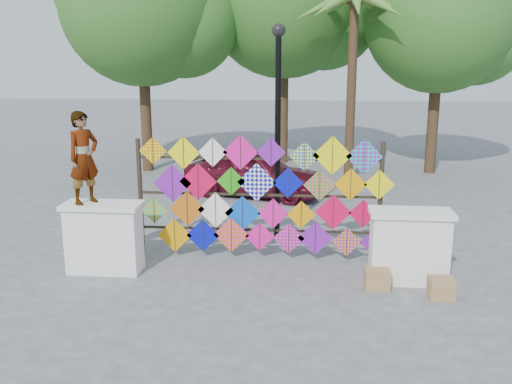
% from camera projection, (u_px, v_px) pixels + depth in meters
% --- Properties ---
extents(ground, '(80.00, 80.00, 0.00)m').
position_uv_depth(ground, '(254.00, 272.00, 10.38)').
color(ground, gray).
rests_on(ground, ground).
extents(parapet_left, '(1.40, 0.65, 1.28)m').
position_uv_depth(parapet_left, '(104.00, 237.00, 10.27)').
color(parapet_left, white).
rests_on(parapet_left, ground).
extents(parapet_right, '(1.40, 0.65, 1.28)m').
position_uv_depth(parapet_right, '(409.00, 246.00, 9.79)').
color(parapet_right, white).
rests_on(parapet_right, ground).
extents(kite_rack, '(4.97, 0.24, 2.41)m').
position_uv_depth(kite_rack, '(262.00, 197.00, 10.79)').
color(kite_rack, black).
rests_on(kite_rack, ground).
extents(tree_west, '(5.85, 5.20, 8.01)m').
position_uv_depth(tree_west, '(144.00, 5.00, 18.25)').
color(tree_west, '#4D3721').
rests_on(tree_west, ground).
extents(tree_east, '(5.40, 4.80, 7.42)m').
position_uv_depth(tree_east, '(443.00, 18.00, 17.97)').
color(tree_east, '#4D3721').
rests_on(tree_east, ground).
extents(palm_tree, '(3.62, 3.62, 5.83)m').
position_uv_depth(palm_tree, '(354.00, 16.00, 16.76)').
color(palm_tree, '#4D3721').
rests_on(palm_tree, ground).
extents(vendor_woman, '(0.65, 0.71, 1.63)m').
position_uv_depth(vendor_woman, '(84.00, 158.00, 9.96)').
color(vendor_woman, '#99999E').
rests_on(vendor_woman, parapet_left).
extents(sedan, '(4.18, 2.53, 1.33)m').
position_uv_depth(sedan, '(254.00, 172.00, 15.86)').
color(sedan, '#540E1E').
rests_on(sedan, ground).
extents(lamppost, '(0.28, 0.28, 4.46)m').
position_uv_depth(lamppost, '(278.00, 113.00, 11.65)').
color(lamppost, black).
rests_on(lamppost, ground).
extents(cardboard_box_near, '(0.41, 0.36, 0.36)m').
position_uv_depth(cardboard_box_near, '(377.00, 278.00, 9.60)').
color(cardboard_box_near, '#A57D4F').
rests_on(cardboard_box_near, ground).
extents(cardboard_box_far, '(0.40, 0.37, 0.33)m').
position_uv_depth(cardboard_box_far, '(441.00, 288.00, 9.23)').
color(cardboard_box_far, '#A57D4F').
rests_on(cardboard_box_far, ground).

